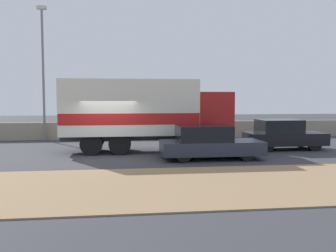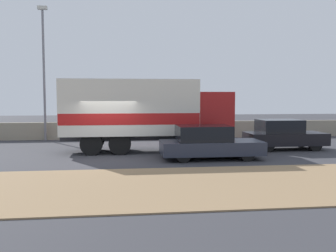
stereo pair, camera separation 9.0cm
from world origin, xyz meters
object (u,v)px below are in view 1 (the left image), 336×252
Objects in this scene: car_hatchback at (209,143)px; car_sedan_second at (283,135)px; street_lamp at (43,65)px; box_truck at (143,112)px.

car_sedan_second reaches higher than car_hatchback.
street_lamp is 1.87× the size of car_hatchback.
street_lamp is 12.31m from car_hatchback.
car_sedan_second is (12.87, -5.67, -3.88)m from street_lamp.
car_sedan_second is at bearing 28.48° from car_hatchback.
car_sedan_second is at bearing -1.46° from box_truck.
street_lamp is 2.05× the size of car_sedan_second.
street_lamp reaches higher than box_truck.
box_truck is at bearing -43.82° from street_lamp.
car_hatchback is at bearing -43.90° from street_lamp.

